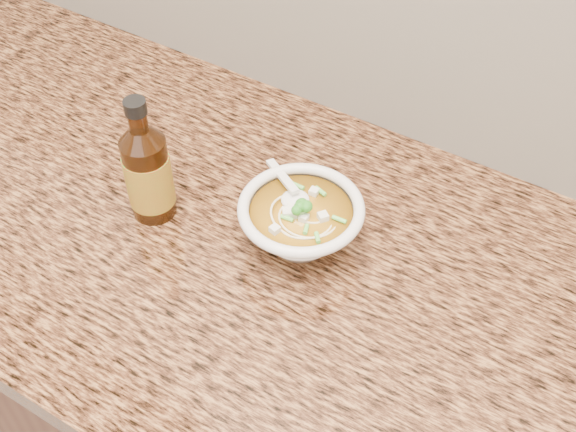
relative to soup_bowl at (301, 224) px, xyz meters
The scene contains 3 objects.
counter_slab 0.12m from the soup_bowl, 14.53° to the right, with size 4.00×0.68×0.04m, color #8D5E33.
soup_bowl is the anchor object (origin of this frame).
hot_sauce_bottle 0.22m from the soup_bowl, 165.22° to the right, with size 0.08×0.08×0.20m.
Camera 1 is at (0.22, 1.14, 1.65)m, focal length 45.00 mm.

